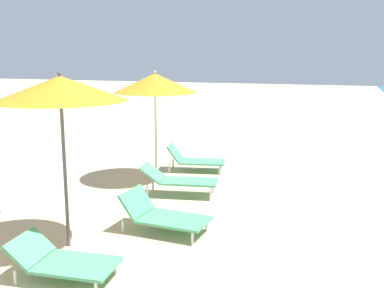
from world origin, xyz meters
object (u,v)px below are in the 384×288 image
(lounger_second_shoreside, at_px, (163,214))
(lounger_second_inland, at_px, (62,260))
(lounger_farthest_shoreside, at_px, (194,159))
(lounger_farthest_inland, at_px, (178,179))
(umbrella_farthest, at_px, (155,83))
(umbrella_second, at_px, (60,89))

(lounger_second_shoreside, distance_m, lounger_second_inland, 1.96)
(lounger_second_shoreside, bearing_deg, lounger_farthest_shoreside, 105.16)
(lounger_farthest_shoreside, relative_size, lounger_farthest_inland, 0.91)
(lounger_second_shoreside, relative_size, lounger_farthest_shoreside, 0.99)
(lounger_second_shoreside, relative_size, lounger_second_inland, 1.05)
(umbrella_farthest, distance_m, lounger_farthest_inland, 2.22)
(lounger_second_shoreside, xyz_separation_m, lounger_farthest_inland, (-0.38, 1.85, 0.06))
(lounger_second_inland, relative_size, umbrella_farthest, 0.56)
(lounger_second_shoreside, xyz_separation_m, lounger_second_inland, (-0.64, -1.85, -0.03))
(umbrella_second, height_order, lounger_farthest_shoreside, umbrella_second)
(lounger_second_shoreside, bearing_deg, lounger_farthest_inland, 107.17)
(umbrella_second, bearing_deg, lounger_farthest_inland, 75.00)
(umbrella_second, height_order, umbrella_farthest, umbrella_second)
(lounger_second_shoreside, xyz_separation_m, umbrella_farthest, (-1.21, 2.79, 1.88))
(umbrella_farthest, bearing_deg, umbrella_second, -88.74)
(umbrella_farthest, bearing_deg, lounger_farthest_shoreside, 60.83)
(lounger_second_inland, distance_m, umbrella_farthest, 5.06)
(umbrella_farthest, height_order, lounger_farthest_inland, umbrella_farthest)
(umbrella_second, xyz_separation_m, lounger_farthest_shoreside, (0.49, 4.76, -2.03))
(lounger_second_inland, bearing_deg, umbrella_farthest, 93.85)
(lounger_second_inland, distance_m, lounger_farthest_inland, 3.72)
(lounger_second_inland, xyz_separation_m, lounger_farthest_shoreside, (0.00, 5.67, 0.04))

